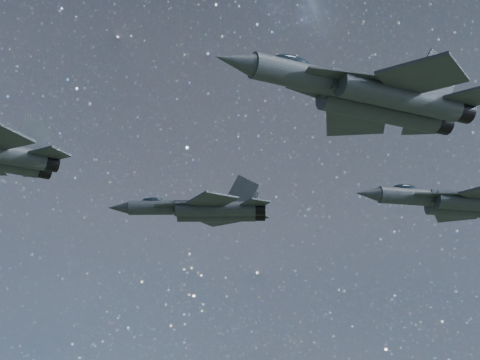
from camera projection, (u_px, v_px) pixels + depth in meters
name	position (u px, v px, depth m)	size (l,w,h in m)	color
jet_left	(203.00, 209.00, 84.45)	(18.68, 12.22, 4.82)	#2B3236
jet_right	(371.00, 95.00, 49.45)	(19.55, 13.92, 4.98)	#2B3236
jet_slot	(460.00, 202.00, 76.02)	(19.84, 13.59, 4.98)	#2B3236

